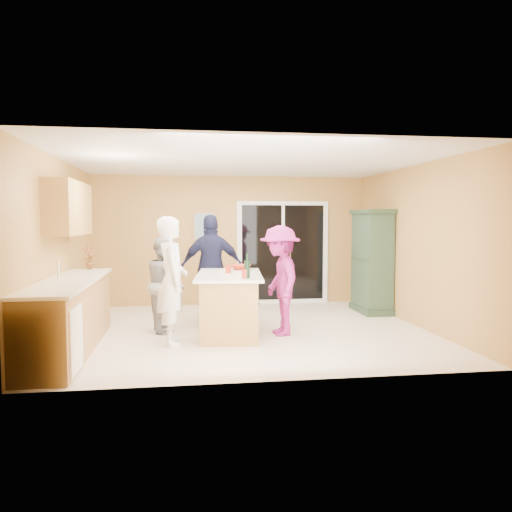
{
  "coord_description": "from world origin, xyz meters",
  "views": [
    {
      "loc": [
        -0.96,
        -7.59,
        1.69
      ],
      "look_at": [
        0.15,
        0.1,
        1.15
      ],
      "focal_mm": 35.0,
      "sensor_mm": 36.0,
      "label": 1
    }
  ],
  "objects": [
    {
      "name": "tumbler_near",
      "position": [
        -0.14,
        -0.86,
        0.97
      ],
      "size": [
        0.1,
        0.1,
        0.12
      ],
      "primitive_type": "cylinder",
      "rotation": [
        0.0,
        0.0,
        0.2
      ],
      "color": "#A62312",
      "rests_on": "kitchen_island"
    },
    {
      "name": "tulip_vase",
      "position": [
        -2.45,
        0.52,
        1.12
      ],
      "size": [
        0.23,
        0.2,
        0.36
      ],
      "primitive_type": "imported",
      "rotation": [
        0.0,
        0.0,
        0.41
      ],
      "color": "red",
      "rests_on": "left_cabinet_run"
    },
    {
      "name": "kitchen_island",
      "position": [
        -0.3,
        -0.23,
        0.43
      ],
      "size": [
        1.11,
        1.82,
        0.91
      ],
      "rotation": [
        0.0,
        0.0,
        -0.1
      ],
      "color": "#AA7642",
      "rests_on": "floor"
    },
    {
      "name": "woman_grey",
      "position": [
        -1.26,
        0.18,
        0.73
      ],
      "size": [
        0.67,
        0.79,
        1.47
      ],
      "primitive_type": "imported",
      "rotation": [
        0.0,
        0.0,
        1.74
      ],
      "color": "#A8A8AA",
      "rests_on": "floor"
    },
    {
      "name": "floor",
      "position": [
        0.0,
        0.0,
        0.0
      ],
      "size": [
        5.5,
        5.5,
        0.0
      ],
      "primitive_type": "plane",
      "color": "white",
      "rests_on": "ground"
    },
    {
      "name": "left_cabinet_run",
      "position": [
        -2.45,
        -1.05,
        0.46
      ],
      "size": [
        0.65,
        3.05,
        1.24
      ],
      "color": "#AA7642",
      "rests_on": "floor"
    },
    {
      "name": "wall_left",
      "position": [
        -2.75,
        0.0,
        1.3
      ],
      "size": [
        0.1,
        5.0,
        2.6
      ],
      "primitive_type": "cube",
      "color": "tan",
      "rests_on": "ground"
    },
    {
      "name": "upper_cabinets",
      "position": [
        -2.58,
        -0.2,
        1.88
      ],
      "size": [
        0.35,
        1.6,
        0.75
      ],
      "primitive_type": "cube",
      "color": "#AA7642",
      "rests_on": "wall_left"
    },
    {
      "name": "wine_bottle",
      "position": [
        -0.11,
        -0.86,
        1.04
      ],
      "size": [
        0.08,
        0.08,
        0.34
      ],
      "rotation": [
        0.0,
        0.0,
        -0.38
      ],
      "color": "black",
      "rests_on": "kitchen_island"
    },
    {
      "name": "white_plate",
      "position": [
        -0.15,
        -0.64,
        0.92
      ],
      "size": [
        0.25,
        0.25,
        0.01
      ],
      "primitive_type": "cylinder",
      "rotation": [
        0.0,
        0.0,
        0.35
      ],
      "color": "white",
      "rests_on": "kitchen_island"
    },
    {
      "name": "wall_front",
      "position": [
        0.0,
        -2.5,
        1.3
      ],
      "size": [
        5.5,
        0.1,
        2.6
      ],
      "primitive_type": "cube",
      "color": "tan",
      "rests_on": "ground"
    },
    {
      "name": "woman_navy",
      "position": [
        -0.5,
        0.88,
        0.9
      ],
      "size": [
        1.08,
        0.48,
        1.81
      ],
      "primitive_type": "imported",
      "rotation": [
        0.0,
        0.0,
        3.18
      ],
      "color": "#1B1D3C",
      "rests_on": "floor"
    },
    {
      "name": "wall_back",
      "position": [
        0.0,
        2.5,
        1.3
      ],
      "size": [
        5.5,
        0.1,
        2.6
      ],
      "primitive_type": "cube",
      "color": "tan",
      "rests_on": "ground"
    },
    {
      "name": "wall_right",
      "position": [
        2.75,
        0.0,
        1.3
      ],
      "size": [
        0.1,
        5.0,
        2.6
      ],
      "primitive_type": "cube",
      "color": "tan",
      "rests_on": "ground"
    },
    {
      "name": "green_hutch",
      "position": [
        2.49,
        1.22,
        0.93
      ],
      "size": [
        0.55,
        1.04,
        1.9
      ],
      "color": "#243A26",
      "rests_on": "floor"
    },
    {
      "name": "woman_white",
      "position": [
        -1.13,
        -0.73,
        0.88
      ],
      "size": [
        0.49,
        0.68,
        1.76
      ],
      "primitive_type": "imported",
      "rotation": [
        0.0,
        0.0,
        1.68
      ],
      "color": "white",
      "rests_on": "floor"
    },
    {
      "name": "sliding_door",
      "position": [
        1.05,
        2.46,
        1.05
      ],
      "size": [
        1.9,
        0.07,
        2.1
      ],
      "color": "white",
      "rests_on": "floor"
    },
    {
      "name": "serving_bowl",
      "position": [
        -0.05,
        0.38,
        0.95
      ],
      "size": [
        0.38,
        0.38,
        0.08
      ],
      "primitive_type": "imported",
      "rotation": [
        0.0,
        0.0,
        -0.19
      ],
      "color": "#A62312",
      "rests_on": "kitchen_island"
    },
    {
      "name": "tumbler_far",
      "position": [
        -0.31,
        -0.14,
        0.97
      ],
      "size": [
        0.1,
        0.1,
        0.12
      ],
      "primitive_type": "cylinder",
      "rotation": [
        0.0,
        0.0,
        -0.32
      ],
      "color": "#A62312",
      "rests_on": "kitchen_island"
    },
    {
      "name": "framed_picture",
      "position": [
        -0.55,
        2.48,
        1.6
      ],
      "size": [
        0.46,
        0.04,
        0.56
      ],
      "color": "tan",
      "rests_on": "wall_back"
    },
    {
      "name": "ceiling",
      "position": [
        0.0,
        0.0,
        2.6
      ],
      "size": [
        5.5,
        5.0,
        0.1
      ],
      "primitive_type": "cube",
      "color": "silver",
      "rests_on": "wall_back"
    },
    {
      "name": "woman_magenta",
      "position": [
        0.45,
        -0.36,
        0.82
      ],
      "size": [
        0.66,
        1.08,
        1.63
      ],
      "primitive_type": "imported",
      "rotation": [
        0.0,
        0.0,
        -1.52
      ],
      "color": "#901F6F",
      "rests_on": "floor"
    }
  ]
}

